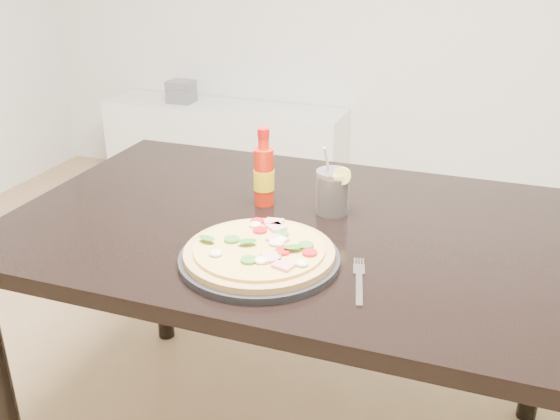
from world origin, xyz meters
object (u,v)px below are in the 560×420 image
(hot_sauce_bottle, at_px, (264,175))
(fork, at_px, (359,279))
(cola_cup, at_px, (333,193))
(plate, at_px, (259,259))
(media_console, at_px, (224,147))
(pizza, at_px, (260,251))
(dining_table, at_px, (296,251))

(hot_sauce_bottle, distance_m, fork, 0.45)
(cola_cup, bearing_deg, fork, -65.30)
(plate, xyz_separation_m, hot_sauce_bottle, (-0.10, 0.30, 0.07))
(fork, relative_size, media_console, 0.13)
(pizza, height_order, hot_sauce_bottle, hot_sauce_bottle)
(fork, bearing_deg, hot_sauce_bottle, 123.55)
(dining_table, height_order, media_console, dining_table)
(cola_cup, height_order, fork, cola_cup)
(plate, bearing_deg, hot_sauce_bottle, 109.27)
(hot_sauce_bottle, bearing_deg, fork, -43.06)
(pizza, bearing_deg, media_console, 116.82)
(dining_table, height_order, hot_sauce_bottle, hot_sauce_bottle)
(dining_table, bearing_deg, hot_sauce_bottle, 147.14)
(plate, height_order, cola_cup, cola_cup)
(dining_table, xyz_separation_m, fork, (0.21, -0.23, 0.09))
(dining_table, distance_m, cola_cup, 0.17)
(hot_sauce_bottle, height_order, media_console, hot_sauce_bottle)
(pizza, xyz_separation_m, hot_sauce_bottle, (-0.11, 0.30, 0.05))
(media_console, bearing_deg, dining_table, -60.28)
(hot_sauce_bottle, bearing_deg, pizza, -70.38)
(hot_sauce_bottle, distance_m, cola_cup, 0.18)
(fork, bearing_deg, media_console, 107.94)
(fork, height_order, media_console, fork)
(pizza, relative_size, hot_sauce_bottle, 1.59)
(plate, bearing_deg, fork, -0.96)
(cola_cup, xyz_separation_m, media_console, (-1.12, 1.76, -0.55))
(fork, distance_m, media_console, 2.48)
(pizza, height_order, cola_cup, cola_cup)
(fork, bearing_deg, cola_cup, 101.30)
(hot_sauce_bottle, bearing_deg, dining_table, -32.86)
(plate, bearing_deg, pizza, 30.33)
(dining_table, xyz_separation_m, pizza, (-0.01, -0.22, 0.11))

